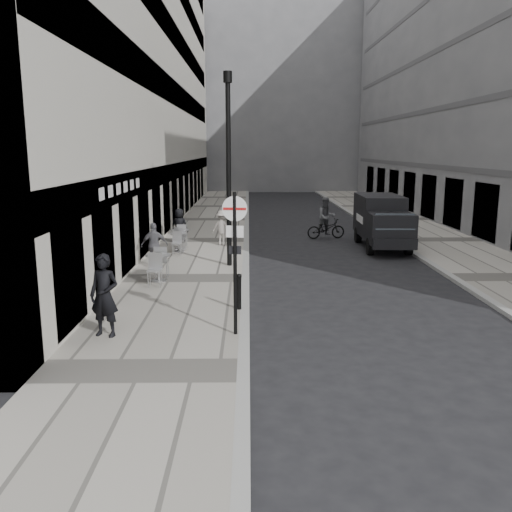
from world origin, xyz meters
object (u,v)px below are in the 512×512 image
at_px(walking_man, 104,296).
at_px(panel_van, 382,219).
at_px(lamppost, 229,160).
at_px(sign_post, 235,244).
at_px(cyclist, 326,223).

xyz_separation_m(walking_man, panel_van, (9.17, 11.82, 0.22)).
bearing_deg(walking_man, lamppost, 86.90).
bearing_deg(sign_post, cyclist, 81.83).
bearing_deg(sign_post, walking_man, -170.48).
relative_size(walking_man, sign_post, 0.58).
distance_m(lamppost, panel_van, 8.25).
bearing_deg(walking_man, cyclist, 79.22).
bearing_deg(lamppost, cyclist, 56.07).
xyz_separation_m(lamppost, panel_van, (6.60, 4.17, -2.64)).
bearing_deg(cyclist, lamppost, -134.33).
height_order(sign_post, cyclist, sign_post).
distance_m(sign_post, lamppost, 7.76).
bearing_deg(cyclist, walking_man, -126.66).
xyz_separation_m(sign_post, lamppost, (-0.40, 7.56, 1.70)).
relative_size(sign_post, cyclist, 1.62).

